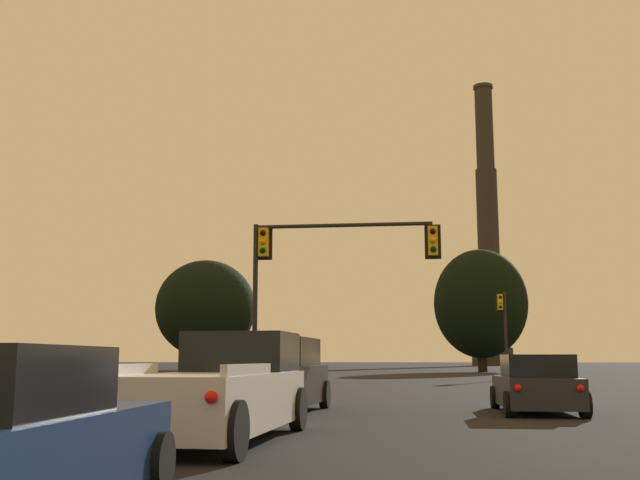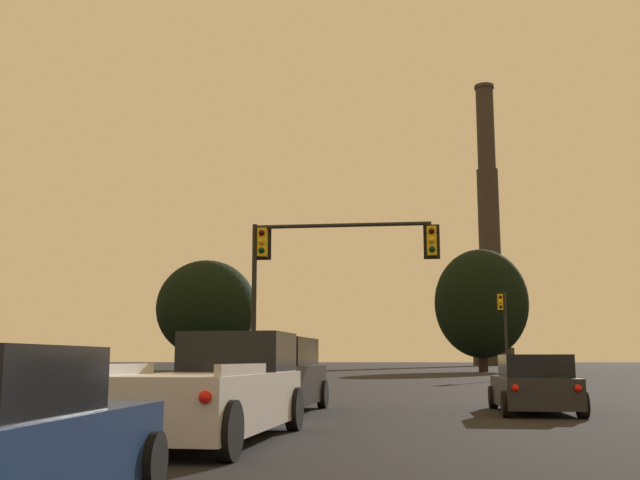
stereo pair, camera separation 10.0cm
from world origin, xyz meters
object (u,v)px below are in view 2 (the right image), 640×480
object	(u,v)px
pickup_truck_left_lane_second	(215,391)
traffic_light_far_right	(503,322)
smokestack	(490,252)
suv_left_lane_front	(274,376)
traffic_light_overhead_left	(316,261)
hatchback_right_lane_front	(534,386)

from	to	relation	value
pickup_truck_left_lane_second	traffic_light_far_right	bearing A→B (deg)	78.68
smokestack	suv_left_lane_front	bearing A→B (deg)	-97.89
pickup_truck_left_lane_second	traffic_light_overhead_left	world-z (taller)	traffic_light_overhead_left
suv_left_lane_front	smokestack	xyz separation A→B (m)	(18.73, 135.16, 21.96)
suv_left_lane_front	smokestack	size ratio (longest dim) A/B	0.09
hatchback_right_lane_front	suv_left_lane_front	distance (m)	6.50
pickup_truck_left_lane_second	smokestack	world-z (taller)	smokestack
hatchback_right_lane_front	suv_left_lane_front	xyz separation A→B (m)	(-6.47, -0.66, 0.23)
traffic_light_overhead_left	suv_left_lane_front	bearing A→B (deg)	-90.29
traffic_light_far_right	smokestack	world-z (taller)	smokestack
suv_left_lane_front	smokestack	bearing A→B (deg)	84.49
traffic_light_overhead_left	traffic_light_far_right	xyz separation A→B (m)	(9.19, 23.69, -1.07)
traffic_light_overhead_left	traffic_light_far_right	distance (m)	25.43
pickup_truck_left_lane_second	smokestack	size ratio (longest dim) A/B	0.10
suv_left_lane_front	traffic_light_far_right	world-z (taller)	traffic_light_far_right
suv_left_lane_front	traffic_light_overhead_left	world-z (taller)	traffic_light_overhead_left
pickup_truck_left_lane_second	hatchback_right_lane_front	xyz separation A→B (m)	(6.23, 7.11, -0.14)
suv_left_lane_front	traffic_light_overhead_left	size ratio (longest dim) A/B	0.72
traffic_light_overhead_left	smokestack	bearing A→B (deg)	81.66
suv_left_lane_front	traffic_light_far_right	size ratio (longest dim) A/B	0.88
suv_left_lane_front	smokestack	world-z (taller)	smokestack
suv_left_lane_front	traffic_light_far_right	xyz separation A→B (m)	(9.23, 31.34, 2.84)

